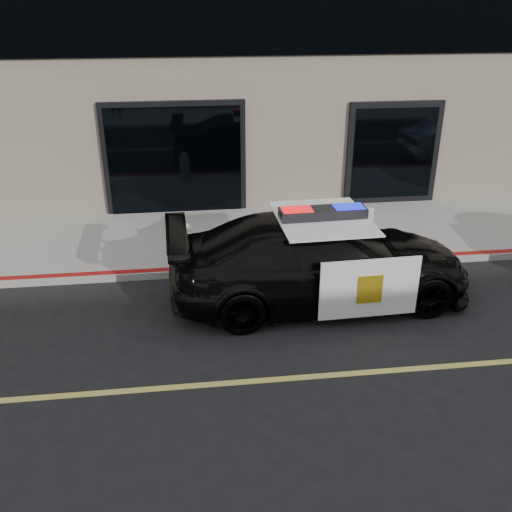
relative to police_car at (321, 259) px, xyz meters
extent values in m
plane|color=black|center=(-1.59, -2.33, -0.80)|extent=(120.00, 120.00, 0.00)
cube|color=gray|center=(-1.59, 2.92, -0.73)|extent=(60.00, 3.50, 0.15)
imported|color=black|center=(0.00, 0.00, -0.01)|extent=(2.62, 5.63, 1.59)
cube|color=white|center=(0.57, -1.12, -0.04)|extent=(1.70, 0.10, 1.06)
cube|color=white|center=(0.49, 1.16, -0.04)|extent=(1.70, 0.10, 1.06)
cube|color=white|center=(0.00, 0.00, 0.80)|extent=(1.66, 1.96, 0.03)
cube|color=gold|center=(0.57, -1.15, -0.04)|extent=(0.42, 0.03, 0.50)
cube|color=black|center=(0.00, 0.00, 0.89)|extent=(1.54, 0.45, 0.19)
cube|color=red|center=(-0.47, -0.02, 0.90)|extent=(0.54, 0.36, 0.17)
cube|color=#0C19CC|center=(0.46, 0.02, 0.90)|extent=(0.54, 0.36, 0.17)
cylinder|color=beige|center=(-2.39, 1.73, -0.62)|extent=(0.35, 0.35, 0.08)
cylinder|color=beige|center=(-2.39, 1.73, -0.33)|extent=(0.26, 0.26, 0.49)
cylinder|color=beige|center=(-2.39, 1.73, -0.07)|extent=(0.30, 0.30, 0.06)
sphere|color=beige|center=(-2.39, 1.73, -0.01)|extent=(0.23, 0.23, 0.23)
cylinder|color=beige|center=(-2.39, 1.73, 0.09)|extent=(0.07, 0.07, 0.07)
cylinder|color=beige|center=(-2.39, 1.90, -0.26)|extent=(0.13, 0.12, 0.13)
cylinder|color=beige|center=(-2.39, 1.56, -0.26)|extent=(0.13, 0.12, 0.13)
cylinder|color=beige|center=(-2.39, 1.53, -0.33)|extent=(0.17, 0.14, 0.17)
camera|label=1|loc=(-2.31, -9.09, 4.43)|focal=40.00mm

